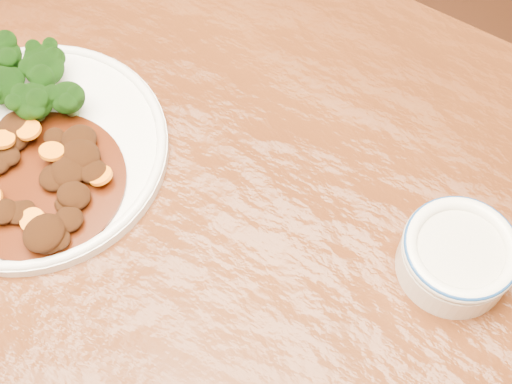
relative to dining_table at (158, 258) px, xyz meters
The scene contains 5 objects.
dining_table is the anchor object (origin of this frame).
dinner_plate 0.19m from the dining_table, behind, with size 0.30×0.30×0.02m.
broccoli_florets 0.26m from the dining_table, 164.24° to the left, with size 0.16×0.11×0.05m.
mince_stew 0.17m from the dining_table, 168.83° to the right, with size 0.19×0.19×0.03m.
dip_bowl 0.33m from the dining_table, 22.24° to the left, with size 0.12×0.12×0.05m.
Camera 1 is at (0.28, -0.24, 1.42)m, focal length 50.00 mm.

